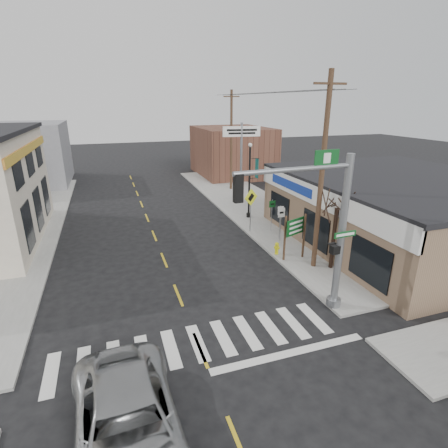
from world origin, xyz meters
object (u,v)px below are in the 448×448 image
object	(u,v)px
traffic_signal_pole	(326,220)
lamp_post	(250,175)
guide_sign	(295,231)
dance_center_sign	(241,143)
suv	(128,427)
fire_hydrant	(277,248)
bare_tree	(338,197)
utility_pole_far	(231,140)
utility_pole_near	(322,174)

from	to	relation	value
traffic_signal_pole	lamp_post	world-z (taller)	traffic_signal_pole
guide_sign	dance_center_sign	xyz separation A→B (m)	(1.48, 12.09, 3.40)
suv	fire_hydrant	distance (m)	13.18
traffic_signal_pole	fire_hydrant	world-z (taller)	traffic_signal_pole
bare_tree	utility_pole_far	size ratio (longest dim) A/B	0.53
suv	lamp_post	world-z (taller)	lamp_post
traffic_signal_pole	utility_pole_far	world-z (taller)	utility_pole_far
traffic_signal_pole	lamp_post	distance (m)	12.73
utility_pole_far	traffic_signal_pole	bearing A→B (deg)	-106.75
traffic_signal_pole	bare_tree	world-z (taller)	traffic_signal_pole
suv	traffic_signal_pole	xyz separation A→B (m)	(8.10, 3.98, 3.33)
traffic_signal_pole	fire_hydrant	xyz separation A→B (m)	(0.90, 5.65, -3.61)
utility_pole_far	suv	bearing A→B (deg)	-121.71
dance_center_sign	bare_tree	xyz separation A→B (m)	(-0.14, -13.69, -1.19)
lamp_post	guide_sign	bearing A→B (deg)	-109.96
lamp_post	suv	bearing A→B (deg)	-137.66
lamp_post	utility_pole_far	distance (m)	9.40
guide_sign	fire_hydrant	bearing A→B (deg)	103.65
guide_sign	dance_center_sign	distance (m)	12.64
utility_pole_far	lamp_post	bearing A→B (deg)	-107.74
fire_hydrant	dance_center_sign	size ratio (longest dim) A/B	0.11
guide_sign	utility_pole_near	size ratio (longest dim) A/B	0.26
guide_sign	dance_center_sign	world-z (taller)	dance_center_sign
traffic_signal_pole	utility_pole_near	world-z (taller)	utility_pole_near
bare_tree	utility_pole_far	bearing A→B (deg)	87.10
traffic_signal_pole	dance_center_sign	xyz separation A→B (m)	(2.99, 16.87, 1.07)
guide_sign	fire_hydrant	distance (m)	1.67
guide_sign	dance_center_sign	size ratio (longest dim) A/B	0.38
suv	bare_tree	world-z (taller)	bare_tree
guide_sign	utility_pole_far	distance (m)	17.29
fire_hydrant	utility_pole_near	world-z (taller)	utility_pole_near
lamp_post	utility_pole_near	xyz separation A→B (m)	(0.07, -8.89, 1.79)
traffic_signal_pole	bare_tree	bearing A→B (deg)	45.05
fire_hydrant	utility_pole_far	size ratio (longest dim) A/B	0.08
guide_sign	traffic_signal_pole	bearing A→B (deg)	-129.24
suv	traffic_signal_pole	bearing A→B (deg)	23.61
utility_pole_far	fire_hydrant	bearing A→B (deg)	-107.06
bare_tree	utility_pole_far	world-z (taller)	utility_pole_far
dance_center_sign	bare_tree	world-z (taller)	dance_center_sign
guide_sign	bare_tree	bearing A→B (deg)	-71.76
traffic_signal_pole	bare_tree	xyz separation A→B (m)	(2.86, 3.18, -0.11)
utility_pole_near	traffic_signal_pole	bearing A→B (deg)	-118.77
bare_tree	utility_pole_near	distance (m)	1.44
traffic_signal_pole	dance_center_sign	size ratio (longest dim) A/B	1.00
traffic_signal_pole	bare_tree	distance (m)	4.28
traffic_signal_pole	guide_sign	xyz separation A→B (m)	(1.52, 4.78, -2.33)
fire_hydrant	utility_pole_far	xyz separation A→B (m)	(2.89, 15.98, 4.43)
traffic_signal_pole	dance_center_sign	distance (m)	17.17
suv	traffic_signal_pole	world-z (taller)	traffic_signal_pole
lamp_post	utility_pole_far	world-z (taller)	utility_pole_far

